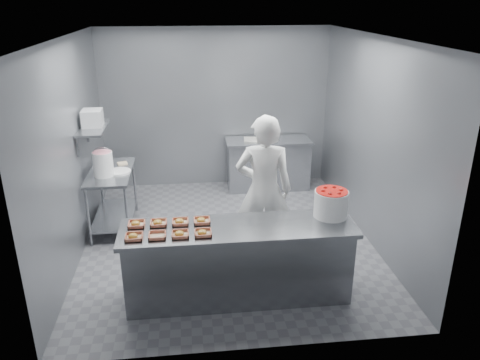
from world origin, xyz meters
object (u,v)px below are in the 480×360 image
at_px(tray_1, 157,236).
at_px(appliance, 92,118).
at_px(tray_7, 202,221).
at_px(tray_2, 180,234).
at_px(tray_3, 203,233).
at_px(tray_0, 134,237).
at_px(glaze_bucket, 103,163).
at_px(prep_table, 112,191).
at_px(worker, 264,190).
at_px(tray_6, 180,222).
at_px(service_counter, 238,262).
at_px(tray_5, 158,223).
at_px(strawberry_tub, 331,203).
at_px(back_counter, 268,164).
at_px(tray_4, 136,224).

xyz_separation_m(tray_1, appliance, (-0.95, 2.14, 0.76)).
bearing_deg(tray_7, tray_2, -129.48).
bearing_deg(tray_7, tray_3, -90.00).
xyz_separation_m(tray_0, glaze_bucket, (-0.59, 1.92, 0.16)).
relative_size(prep_table, worker, 0.61).
relative_size(tray_6, worker, 0.10).
relative_size(tray_2, worker, 0.10).
height_order(service_counter, prep_table, same).
relative_size(tray_5, tray_7, 1.00).
relative_size(tray_5, appliance, 0.61).
xyz_separation_m(tray_2, strawberry_tub, (1.72, 0.29, 0.15)).
distance_m(tray_0, tray_1, 0.24).
relative_size(prep_table, tray_2, 6.40).
relative_size(tray_5, strawberry_tub, 0.49).
distance_m(tray_0, strawberry_tub, 2.22).
height_order(tray_0, tray_2, same).
bearing_deg(tray_7, tray_0, -157.97).
bearing_deg(back_counter, tray_1, -117.56).
xyz_separation_m(back_counter, tray_4, (-2.02, -3.10, 0.47)).
bearing_deg(tray_5, worker, 27.20).
height_order(service_counter, tray_2, tray_2).
bearing_deg(tray_7, tray_6, 180.00).
xyz_separation_m(prep_table, tray_1, (0.78, -2.10, 0.33)).
relative_size(tray_6, glaze_bucket, 0.44).
height_order(tray_1, tray_7, tray_7).
bearing_deg(tray_0, tray_5, 50.52).
bearing_deg(prep_table, worker, -28.89).
bearing_deg(worker, appliance, -18.63).
distance_m(prep_table, tray_0, 2.19).
bearing_deg(tray_2, tray_5, 129.48).
xyz_separation_m(tray_5, strawberry_tub, (1.96, -0.00, 0.15)).
xyz_separation_m(prep_table, tray_7, (1.25, -1.80, 0.33)).
height_order(tray_1, appliance, appliance).
relative_size(prep_table, tray_7, 6.40).
bearing_deg(tray_2, tray_3, 0.00).
relative_size(tray_3, glaze_bucket, 0.44).
xyz_separation_m(tray_4, tray_5, (0.24, 0.00, 0.00)).
bearing_deg(tray_1, appliance, 113.93).
bearing_deg(tray_5, tray_4, 180.00).
xyz_separation_m(back_counter, appliance, (-2.72, -1.26, 1.23)).
relative_size(tray_1, tray_6, 1.00).
distance_m(tray_5, strawberry_tub, 1.96).
distance_m(tray_0, tray_5, 0.38).
height_order(worker, appliance, worker).
height_order(tray_2, tray_3, same).
bearing_deg(tray_1, tray_0, -180.00).
distance_m(tray_5, appliance, 2.21).
distance_m(service_counter, tray_0, 1.22).
height_order(tray_1, tray_6, tray_6).
distance_m(tray_0, appliance, 2.37).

